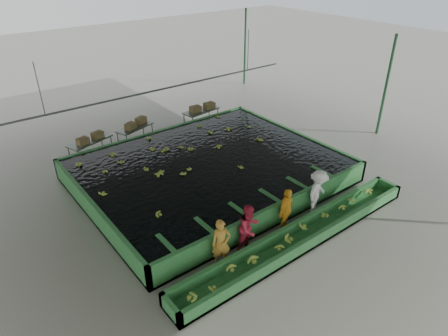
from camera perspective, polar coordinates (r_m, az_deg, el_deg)
ground at (r=15.68m, az=1.12°, el=-3.90°), size 80.00×80.00×0.00m
shed_roof at (r=13.60m, az=1.33°, el=14.01°), size 20.00×22.00×0.04m
shed_posts at (r=14.47m, az=1.22°, el=4.42°), size 20.00×22.00×5.00m
flotation_tank at (r=16.47m, az=-2.13°, el=-0.32°), size 10.00×8.00×0.90m
tank_water at (r=16.27m, az=-2.16°, el=0.90°), size 9.70×7.70×0.00m
sorting_trough at (r=13.47m, az=10.90°, el=-9.58°), size 10.00×1.00×0.50m
cableway_rail at (r=18.17m, az=-8.89°, el=11.06°), size 0.08×0.08×14.00m
rail_hanger_left at (r=16.20m, az=-24.89°, el=10.17°), size 0.04×0.04×2.00m
rail_hanger_right at (r=20.68m, az=3.46°, el=16.45°), size 0.04×0.04×2.00m
worker_a at (r=12.11m, az=-0.40°, el=-10.70°), size 0.69×0.59×1.60m
worker_b at (r=12.64m, az=3.61°, el=-8.59°), size 0.89×0.74×1.68m
worker_c at (r=13.60m, az=8.87°, el=-5.99°), size 1.03×0.70×1.62m
worker_d at (r=14.58m, az=13.25°, el=-3.47°), size 1.30×1.01×1.76m
packing_table_left at (r=19.13m, az=-18.45°, el=2.56°), size 2.16×1.37×0.91m
packing_table_mid at (r=20.13m, az=-12.53°, el=4.66°), size 2.00×1.26×0.85m
packing_table_right at (r=21.59m, az=-3.27°, el=7.14°), size 2.08×1.04×0.91m
box_stack_left at (r=18.86m, az=-18.50°, el=3.72°), size 1.34×0.69×0.28m
box_stack_mid at (r=20.08m, az=-12.46°, el=5.92°), size 1.36×0.90×0.29m
box_stack_right at (r=21.41m, az=-3.09°, el=8.27°), size 1.46×0.43×0.31m
floating_bananas at (r=16.86m, az=-3.75°, el=1.92°), size 8.52×5.81×0.12m
trough_bananas at (r=13.37m, az=10.96°, el=-9.08°), size 9.51×0.63×0.13m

